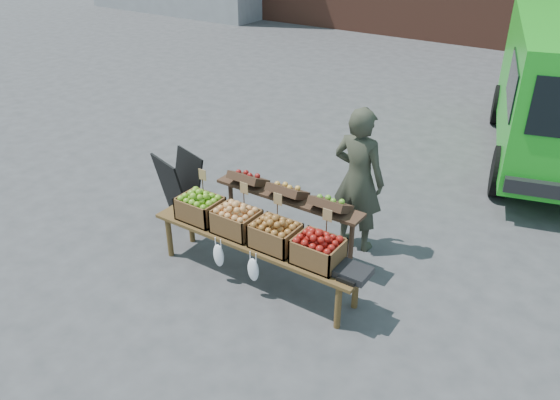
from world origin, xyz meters
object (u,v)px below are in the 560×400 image
Objects in this scene: back_table at (287,215)px; crate_red_apples at (275,236)px; vendor at (358,180)px; display_bench at (256,259)px; crate_russet_pears at (236,221)px; crate_green_apples at (318,251)px; weighing_scale at (353,272)px; crate_golden_apples at (200,208)px; chalkboard_sign at (179,188)px.

crate_red_apples is (0.31, -0.72, 0.19)m from back_table.
vendor reaches higher than display_bench.
vendor is 3.76× the size of crate_russet_pears.
back_table is 4.20× the size of crate_green_apples.
crate_red_apples is 0.55m from crate_green_apples.
crate_red_apples is (-0.33, -1.34, -0.23)m from vendor.
back_table reaches higher than weighing_scale.
crate_red_apples is at bearing 0.00° from crate_golden_apples.
display_bench is (0.04, -0.72, -0.24)m from back_table.
chalkboard_sign is 2.87× the size of weighing_scale.
vendor reaches higher than crate_russet_pears.
crate_russet_pears reaches higher than weighing_scale.
crate_red_apples reaches higher than weighing_scale.
display_bench is 0.93m from crate_green_apples.
crate_russet_pears is 0.55m from crate_red_apples.
crate_red_apples is at bearing 180.00° from weighing_scale.
weighing_scale is (2.97, -0.56, 0.12)m from chalkboard_sign.
vendor is at bearing 65.88° from display_bench.
crate_green_apples is at bearing 0.00° from crate_russet_pears.
crate_golden_apples reaches higher than weighing_scale.
crate_green_apples is at bearing 0.00° from crate_red_apples.
chalkboard_sign is 1.83m from display_bench.
display_bench is (1.72, -0.56, -0.20)m from chalkboard_sign.
vendor is 0.99m from back_table.
crate_russet_pears is at bearing 180.00° from crate_green_apples.
crate_russet_pears is at bearing 180.00° from crate_red_apples.
back_table is 4.20× the size of crate_red_apples.
crate_golden_apples is 1.47× the size of weighing_scale.
crate_russet_pears is 1.00× the size of crate_red_apples.
crate_green_apples is (0.55, 0.00, 0.00)m from crate_red_apples.
crate_red_apples is 0.98m from weighing_scale.
chalkboard_sign reaches higher than display_bench.
crate_green_apples is at bearing 180.00° from weighing_scale.
weighing_scale is (1.52, 0.00, -0.10)m from crate_russet_pears.
crate_golden_apples is 1.00× the size of crate_red_apples.
weighing_scale is at bearing 0.00° from crate_red_apples.
chalkboard_sign reaches higher than weighing_scale.
display_bench is 0.51m from crate_red_apples.
vendor is 3.76× the size of crate_green_apples.
chalkboard_sign is (-2.33, -0.78, -0.45)m from vendor.
weighing_scale is (1.29, -0.72, 0.09)m from back_table.
crate_russet_pears is (0.55, 0.00, 0.00)m from crate_golden_apples.
display_bench is 5.40× the size of crate_green_apples.
chalkboard_sign is 1.57m from crate_russet_pears.
back_table is (1.69, 0.16, 0.03)m from chalkboard_sign.
vendor is 3.76× the size of crate_golden_apples.
crate_golden_apples reaches higher than display_bench.
back_table is 1.14m from crate_green_apples.
crate_green_apples is (2.55, -0.56, 0.22)m from chalkboard_sign.
chalkboard_sign reaches higher than crate_russet_pears.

